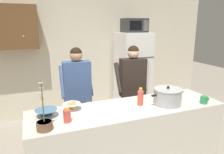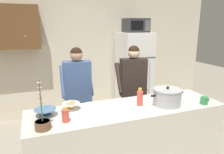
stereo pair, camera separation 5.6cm
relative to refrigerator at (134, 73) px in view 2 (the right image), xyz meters
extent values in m
cube|color=beige|center=(-1.00, 0.45, 0.43)|extent=(6.00, 0.12, 2.60)
sphere|color=gold|center=(-2.12, 0.05, 0.83)|extent=(0.03, 0.03, 0.03)
cube|color=silver|center=(-1.00, -1.85, -0.41)|extent=(2.37, 0.68, 0.92)
cube|color=white|center=(0.00, 0.00, 0.00)|extent=(0.64, 0.64, 1.73)
cube|color=#333333|center=(0.00, -0.32, 0.38)|extent=(0.63, 0.01, 0.01)
cylinder|color=#B2B2B7|center=(0.18, -0.35, -0.09)|extent=(0.02, 0.02, 0.78)
cube|color=#2D2D30|center=(0.00, -0.02, 1.01)|extent=(0.48, 0.36, 0.28)
cube|color=black|center=(-0.06, -0.20, 1.01)|extent=(0.26, 0.01, 0.18)
cube|color=#59595B|center=(0.17, -0.20, 1.01)|extent=(0.11, 0.01, 0.21)
cylinder|color=#726656|center=(-1.36, -0.99, -0.48)|extent=(0.11, 0.11, 0.77)
cylinder|color=#726656|center=(-1.50, -0.98, -0.48)|extent=(0.11, 0.11, 0.77)
cube|color=#3F598C|center=(-1.43, -0.98, 0.20)|extent=(0.41, 0.23, 0.61)
sphere|color=tan|center=(-1.43, -0.98, 0.60)|extent=(0.19, 0.19, 0.19)
sphere|color=black|center=(-1.43, -0.98, 0.62)|extent=(0.18, 0.18, 0.18)
cylinder|color=#3F598C|center=(-1.23, -0.88, 0.18)|extent=(0.10, 0.37, 0.47)
cylinder|color=#3F598C|center=(-1.62, -0.85, 0.18)|extent=(0.10, 0.37, 0.47)
cylinder|color=#33384C|center=(-0.49, -1.09, -0.48)|extent=(0.11, 0.11, 0.77)
cylinder|color=#33384C|center=(-0.63, -1.07, -0.48)|extent=(0.11, 0.11, 0.77)
cube|color=#2D231E|center=(-0.56, -1.08, 0.20)|extent=(0.42, 0.24, 0.61)
sphere|color=beige|center=(-0.56, -1.08, 0.60)|extent=(0.19, 0.19, 0.19)
sphere|color=black|center=(-0.56, -1.08, 0.62)|extent=(0.18, 0.18, 0.18)
cylinder|color=#2D231E|center=(-0.35, -0.99, 0.18)|extent=(0.12, 0.37, 0.47)
cylinder|color=#2D231E|center=(-0.74, -0.94, 0.18)|extent=(0.12, 0.37, 0.47)
cylinder|color=#ADAFB5|center=(-0.51, -1.94, 0.15)|extent=(0.34, 0.34, 0.19)
cylinder|color=#ADAFB5|center=(-0.51, -1.94, 0.25)|extent=(0.35, 0.35, 0.02)
sphere|color=black|center=(-0.51, -1.94, 0.28)|extent=(0.04, 0.04, 0.04)
cube|color=black|center=(-0.71, -1.94, 0.19)|extent=(0.06, 0.02, 0.02)
cube|color=black|center=(-0.31, -1.94, 0.19)|extent=(0.06, 0.02, 0.02)
cylinder|color=#2D8C4C|center=(-0.07, -2.09, 0.10)|extent=(0.09, 0.09, 0.10)
torus|color=#2D8C4C|center=(-0.01, -2.09, 0.10)|extent=(0.06, 0.01, 0.06)
cylinder|color=white|center=(-1.65, -1.68, 0.06)|extent=(0.11, 0.11, 0.02)
cone|color=white|center=(-1.65, -1.68, 0.10)|extent=(0.21, 0.21, 0.06)
sphere|color=tan|center=(-1.69, -1.70, 0.12)|extent=(0.07, 0.07, 0.07)
sphere|color=tan|center=(-1.63, -1.65, 0.12)|extent=(0.07, 0.07, 0.07)
sphere|color=tan|center=(-1.64, -1.71, 0.12)|extent=(0.07, 0.07, 0.07)
cylinder|color=#4C7299|center=(-1.95, -1.76, 0.06)|extent=(0.13, 0.13, 0.02)
cone|color=#4C7299|center=(-1.95, -1.76, 0.10)|extent=(0.24, 0.24, 0.06)
cylinder|color=#D84C3F|center=(-1.76, -1.98, 0.12)|extent=(0.08, 0.08, 0.13)
cone|color=#D84C3F|center=(-1.76, -1.98, 0.20)|extent=(0.08, 0.08, 0.02)
cylinder|color=gold|center=(-1.76, -1.98, 0.21)|extent=(0.04, 0.04, 0.02)
cylinder|color=#D84C3F|center=(-0.83, -1.83, 0.14)|extent=(0.07, 0.07, 0.18)
cone|color=#D84C3F|center=(-0.83, -1.83, 0.25)|extent=(0.07, 0.07, 0.03)
cylinder|color=gold|center=(-0.83, -1.83, 0.26)|extent=(0.04, 0.04, 0.02)
cylinder|color=brown|center=(-1.99, -2.06, 0.10)|extent=(0.15, 0.15, 0.09)
cylinder|color=#38281E|center=(-1.99, -2.06, 0.14)|extent=(0.13, 0.14, 0.01)
cylinder|color=#4C7238|center=(-1.99, -2.06, 0.34)|extent=(0.01, 0.02, 0.40)
ellipsoid|color=pink|center=(-1.98, -2.05, 0.32)|extent=(0.04, 0.03, 0.02)
ellipsoid|color=pink|center=(-2.00, -2.05, 0.37)|extent=(0.04, 0.03, 0.02)
ellipsoid|color=pink|center=(-2.00, -2.06, 0.42)|extent=(0.04, 0.03, 0.02)
ellipsoid|color=pink|center=(-1.99, -2.06, 0.47)|extent=(0.04, 0.03, 0.02)
ellipsoid|color=pink|center=(-1.99, -2.06, 0.52)|extent=(0.04, 0.03, 0.02)
camera|label=1|loc=(-2.07, -4.00, 1.03)|focal=34.03mm
camera|label=2|loc=(-2.02, -4.02, 1.03)|focal=34.03mm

